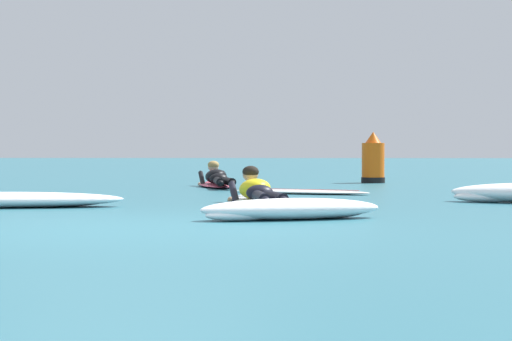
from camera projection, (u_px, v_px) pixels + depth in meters
name	position (u px, v px, depth m)	size (l,w,h in m)	color
ground_plane	(221.00, 185.00, 17.99)	(120.00, 120.00, 0.00)	#2D6B7A
surfer_near	(257.00, 194.00, 11.39)	(0.99, 2.67, 0.53)	silver
surfer_far	(217.00, 180.00, 16.90)	(1.04, 2.61, 0.55)	#E54C66
drifting_surfboard	(300.00, 192.00, 14.35)	(2.33, 1.32, 0.16)	white
whitewater_mid_left	(1.00, 200.00, 10.93)	(3.05, 1.16, 0.19)	white
whitewater_mid_right	(292.00, 209.00, 9.07)	(1.96, 1.13, 0.21)	white
channel_marker_buoy	(373.00, 162.00, 19.12)	(0.51, 0.51, 1.09)	#EA5B0F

